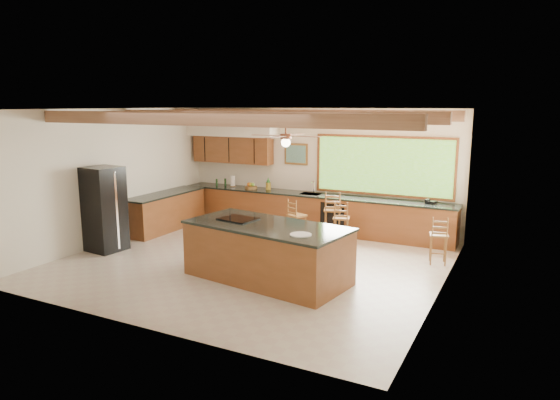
% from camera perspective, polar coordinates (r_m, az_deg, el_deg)
% --- Properties ---
extents(ground, '(7.20, 7.20, 0.00)m').
position_cam_1_polar(ground, '(10.00, -3.24, -7.12)').
color(ground, beige).
rests_on(ground, ground).
extents(room_shell, '(7.27, 6.54, 3.02)m').
position_cam_1_polar(room_shell, '(10.20, -2.35, 5.95)').
color(room_shell, beige).
rests_on(room_shell, ground).
extents(counter_run, '(7.12, 3.10, 1.24)m').
position_cam_1_polar(counter_run, '(12.40, -0.68, -1.34)').
color(counter_run, brown).
rests_on(counter_run, ground).
extents(island, '(3.08, 1.79, 1.03)m').
position_cam_1_polar(island, '(8.92, -1.49, -5.95)').
color(island, brown).
rests_on(island, ground).
extents(refrigerator, '(0.77, 0.75, 1.80)m').
position_cam_1_polar(refrigerator, '(11.23, -19.42, -0.98)').
color(refrigerator, black).
rests_on(refrigerator, ground).
extents(bar_stool_a, '(0.45, 0.45, 0.97)m').
position_cam_1_polar(bar_stool_a, '(11.39, 1.84, -1.88)').
color(bar_stool_a, brown).
rests_on(bar_stool_a, ground).
extents(bar_stool_b, '(0.51, 0.51, 1.12)m').
position_cam_1_polar(bar_stool_b, '(11.60, 5.95, -1.23)').
color(bar_stool_b, brown).
rests_on(bar_stool_b, ground).
extents(bar_stool_c, '(0.43, 0.43, 0.98)m').
position_cam_1_polar(bar_stool_c, '(11.18, 6.93, -2.15)').
color(bar_stool_c, brown).
rests_on(bar_stool_c, ground).
extents(bar_stool_d, '(0.41, 0.41, 0.96)m').
position_cam_1_polar(bar_stool_d, '(10.19, 17.65, -3.95)').
color(bar_stool_d, brown).
rests_on(bar_stool_d, ground).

